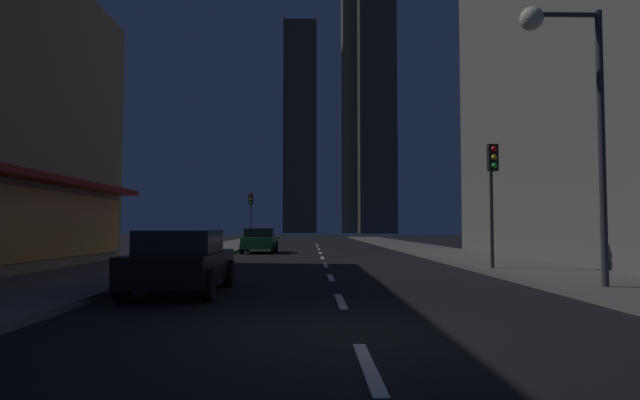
% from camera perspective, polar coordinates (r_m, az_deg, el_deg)
% --- Properties ---
extents(ground_plane, '(78.00, 136.00, 0.10)m').
position_cam_1_polar(ground_plane, '(39.99, -0.20, -5.14)').
color(ground_plane, black).
extents(sidewalk_right, '(4.00, 76.00, 0.15)m').
position_cam_1_polar(sidewalk_right, '(40.71, 9.74, -4.89)').
color(sidewalk_right, '#605E59').
rests_on(sidewalk_right, ground).
extents(sidewalk_left, '(4.00, 76.00, 0.15)m').
position_cam_1_polar(sidewalk_left, '(40.48, -10.19, -4.89)').
color(sidewalk_left, '#605E59').
rests_on(sidewalk_left, ground).
extents(lane_marking_center, '(0.16, 43.80, 0.01)m').
position_cam_1_polar(lane_marking_center, '(26.81, 0.25, -6.13)').
color(lane_marking_center, silver).
rests_on(lane_marking_center, ground).
extents(building_apartment_right, '(11.00, 20.00, 21.62)m').
position_cam_1_polar(building_apartment_right, '(29.82, 30.72, 15.66)').
color(building_apartment_right, slate).
rests_on(building_apartment_right, ground).
extents(skyscraper_distant_tall, '(8.62, 8.39, 55.51)m').
position_cam_1_polar(skyscraper_distant_tall, '(143.83, -2.12, 7.62)').
color(skyscraper_distant_tall, '#3D3A2E').
rests_on(skyscraper_distant_tall, ground).
extents(skyscraper_distant_mid, '(5.59, 8.06, 70.12)m').
position_cam_1_polar(skyscraper_distant_mid, '(145.27, 3.47, 10.46)').
color(skyscraper_distant_mid, '#625D49').
rests_on(skyscraper_distant_mid, ground).
extents(skyscraper_distant_short, '(8.87, 6.73, 71.36)m').
position_cam_1_polar(skyscraper_distant_short, '(134.82, 6.01, 11.80)').
color(skyscraper_distant_short, '#474335').
rests_on(skyscraper_distant_short, ground).
extents(car_parked_near, '(1.98, 4.24, 1.45)m').
position_cam_1_polar(car_parked_near, '(12.94, -14.42, -6.26)').
color(car_parked_near, black).
rests_on(car_parked_near, ground).
extents(car_parked_far, '(1.98, 4.24, 1.45)m').
position_cam_1_polar(car_parked_far, '(32.37, -6.38, -4.26)').
color(car_parked_far, '#1E722D').
rests_on(car_parked_far, ground).
extents(fire_hydrant_far_left, '(0.42, 0.30, 0.65)m').
position_cam_1_polar(fire_hydrant_far_left, '(31.15, -10.88, -4.80)').
color(fire_hydrant_far_left, red).
rests_on(fire_hydrant_far_left, sidewalk_left).
extents(traffic_light_near_right, '(0.32, 0.48, 4.20)m').
position_cam_1_polar(traffic_light_near_right, '(19.02, 17.74, 2.28)').
color(traffic_light_near_right, '#2D2D2D').
rests_on(traffic_light_near_right, sidewalk_right).
extents(traffic_light_far_left, '(0.32, 0.48, 4.20)m').
position_cam_1_polar(traffic_light_far_left, '(45.03, -7.31, -0.74)').
color(traffic_light_far_left, '#2D2D2D').
rests_on(traffic_light_far_left, sidewalk_left).
extents(street_lamp_right, '(1.96, 0.56, 6.58)m').
position_cam_1_polar(street_lamp_right, '(14.24, 24.49, 11.78)').
color(street_lamp_right, '#38383D').
rests_on(street_lamp_right, sidewalk_right).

